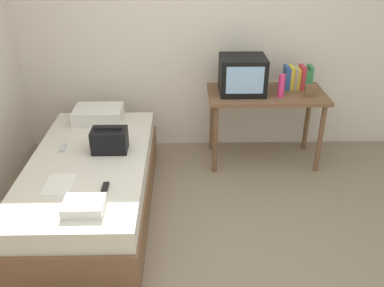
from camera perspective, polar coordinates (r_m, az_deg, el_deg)
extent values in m
plane|color=#84705B|center=(3.25, 3.11, -15.93)|extent=(8.00, 8.00, 0.00)
cube|color=beige|center=(4.45, 1.73, 15.44)|extent=(5.20, 0.10, 2.60)
cube|color=brown|center=(3.78, -13.40, -6.49)|extent=(1.00, 2.00, 0.33)
cube|color=beige|center=(3.64, -13.82, -3.20)|extent=(0.97, 1.94, 0.17)
cube|color=brown|center=(4.26, 10.12, 6.60)|extent=(1.16, 0.60, 0.04)
cylinder|color=brown|center=(4.12, 3.17, 0.51)|extent=(0.05, 0.05, 0.72)
cylinder|color=brown|center=(4.33, 17.04, 0.61)|extent=(0.05, 0.05, 0.72)
cylinder|color=brown|center=(4.56, 2.75, 3.25)|extent=(0.05, 0.05, 0.72)
cylinder|color=brown|center=(4.74, 15.42, 3.24)|extent=(0.05, 0.05, 0.72)
cube|color=black|center=(4.16, 6.86, 9.26)|extent=(0.44, 0.38, 0.36)
cube|color=#8CB2E0|center=(3.97, 7.23, 8.52)|extent=(0.35, 0.01, 0.26)
cylinder|color=#E53372|center=(4.12, 12.06, 7.68)|extent=(0.06, 0.06, 0.22)
cube|color=#2D5699|center=(4.37, 12.59, 8.81)|extent=(0.02, 0.16, 0.23)
cube|color=#2D5699|center=(4.38, 12.89, 8.71)|extent=(0.02, 0.16, 0.22)
cube|color=gold|center=(4.38, 13.33, 8.75)|extent=(0.04, 0.16, 0.22)
cube|color=gray|center=(4.39, 13.76, 8.70)|extent=(0.02, 0.17, 0.22)
cube|color=gold|center=(4.40, 14.14, 8.60)|extent=(0.04, 0.14, 0.20)
cube|color=#B72D33|center=(4.41, 14.69, 8.74)|extent=(0.04, 0.17, 0.23)
cube|color=#337F47|center=(4.43, 15.18, 8.52)|extent=(0.04, 0.16, 0.20)
cube|color=#337F47|center=(4.43, 15.69, 8.73)|extent=(0.04, 0.14, 0.23)
cube|color=brown|center=(4.21, 15.91, 6.91)|extent=(0.11, 0.02, 0.13)
cube|color=silver|center=(4.26, -12.62, 3.89)|extent=(0.47, 0.35, 0.14)
cube|color=black|center=(3.64, -11.15, 0.43)|extent=(0.30, 0.20, 0.20)
cylinder|color=black|center=(3.59, -11.31, 2.06)|extent=(0.24, 0.02, 0.02)
cube|color=white|center=(3.31, -17.63, -5.33)|extent=(0.21, 0.29, 0.01)
cube|color=black|center=(3.16, -11.77, -6.03)|extent=(0.04, 0.16, 0.02)
cube|color=#B7B7BC|center=(3.81, -17.21, -0.58)|extent=(0.04, 0.14, 0.02)
cube|color=white|center=(2.97, -14.50, -8.20)|extent=(0.28, 0.22, 0.07)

